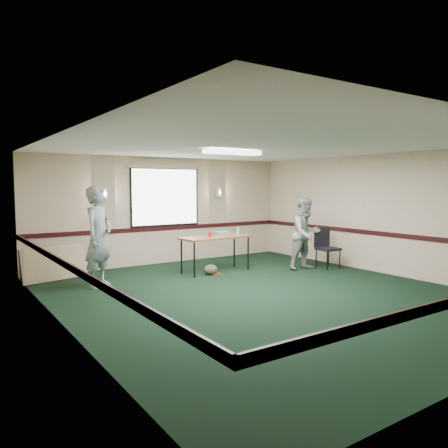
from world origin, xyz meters
TOP-DOWN VIEW (x-y plane):
  - ground at (0.00, 0.00)m, footprint 8.00×8.00m
  - room_shell at (0.00, 2.12)m, footprint 8.00×8.02m
  - folding_table at (0.42, 2.26)m, footprint 1.68×0.75m
  - projector at (0.63, 2.31)m, footprint 0.30×0.26m
  - game_console at (0.78, 2.40)m, footprint 0.23×0.21m
  - red_cup at (0.23, 2.22)m, footprint 0.08×0.08m
  - water_bottle at (0.98, 2.17)m, footprint 0.06×0.06m
  - duffel_bag at (0.14, 2.05)m, footprint 0.39×0.34m
  - cable_coil at (0.26, 2.08)m, footprint 0.32×0.32m
  - folded_table at (-2.88, 3.40)m, footprint 1.42×0.52m
  - conference_chair at (2.93, 1.23)m, footprint 0.51×0.53m
  - person_left at (-2.29, 2.29)m, footprint 0.86×0.83m
  - person_right at (2.37, 1.33)m, footprint 0.85×0.68m

SIDE VIEW (x-z plane):
  - ground at x=0.00m, z-range 0.00..0.00m
  - cable_coil at x=0.26m, z-range 0.00..0.02m
  - duffel_bag at x=0.14m, z-range 0.00..0.23m
  - folded_table at x=-2.88m, z-range 0.00..0.72m
  - conference_chair at x=2.93m, z-range 0.08..1.04m
  - folding_table at x=0.42m, z-range 0.35..1.18m
  - game_console at x=0.78m, z-range 0.83..0.87m
  - person_right at x=2.37m, z-range 0.00..1.71m
  - projector at x=0.63m, z-range 0.83..0.92m
  - red_cup at x=0.23m, z-range 0.83..0.94m
  - water_bottle at x=0.98m, z-range 0.83..1.01m
  - person_left at x=-2.29m, z-range 0.00..1.98m
  - room_shell at x=0.00m, z-range -2.42..5.58m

